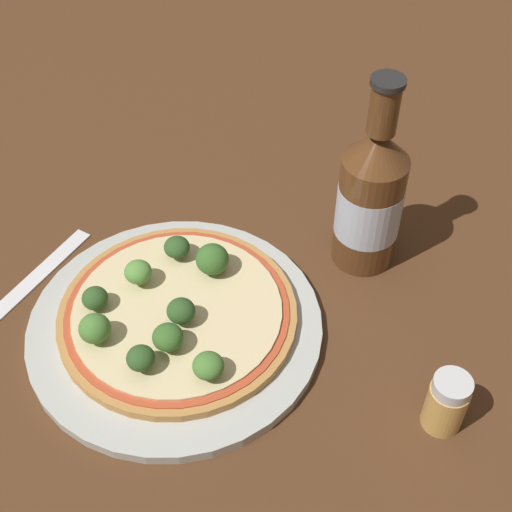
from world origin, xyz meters
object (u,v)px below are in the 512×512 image
(pepper_shaker, at_px, (446,403))
(fork, at_px, (25,287))
(pizza, at_px, (178,313))
(beer_bottle, at_px, (370,197))

(pepper_shaker, bearing_deg, fork, 175.49)
(pizza, xyz_separation_m, beer_bottle, (0.16, 0.15, 0.07))
(fork, bearing_deg, pizza, -76.10)
(fork, bearing_deg, pepper_shaker, -80.76)
(pepper_shaker, height_order, fork, pepper_shaker)
(pizza, relative_size, beer_bottle, 1.06)
(beer_bottle, distance_m, fork, 0.38)
(beer_bottle, relative_size, pepper_shaker, 3.54)
(beer_bottle, height_order, pepper_shaker, beer_bottle)
(pepper_shaker, distance_m, fork, 0.45)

